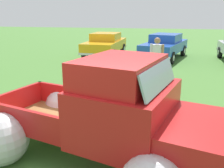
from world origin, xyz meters
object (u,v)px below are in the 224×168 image
object	(u,v)px
spectator_0	(157,58)
show_car_0	(105,44)
show_car_1	(165,45)
vintage_pickup_truck	(112,122)

from	to	relation	value
spectator_0	show_car_0	bearing A→B (deg)	41.05
show_car_1	spectator_0	distance (m)	5.56
vintage_pickup_truck	show_car_0	size ratio (longest dim) A/B	1.15
show_car_1	show_car_0	bearing A→B (deg)	-74.60
vintage_pickup_truck	show_car_1	bearing A→B (deg)	100.76
show_car_1	spectator_0	bearing A→B (deg)	12.22
spectator_0	vintage_pickup_truck	bearing A→B (deg)	-175.85
show_car_1	spectator_0	xyz separation A→B (m)	(-0.28, -5.54, 0.22)
vintage_pickup_truck	spectator_0	world-z (taller)	vintage_pickup_truck
show_car_1	spectator_0	world-z (taller)	spectator_0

